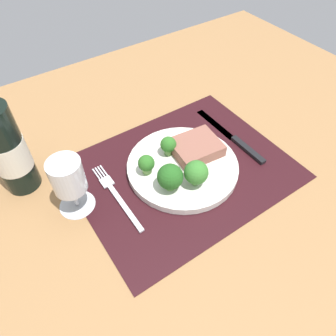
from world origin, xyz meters
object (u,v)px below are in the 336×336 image
object	(u,v)px
plate	(183,166)
wine_bottle	(6,148)
fork	(117,196)
knife	(235,139)
wine_glass	(68,180)
steak	(196,147)

from	to	relation	value
plate	wine_bottle	xyz separation A→B (cm)	(-29.63, 15.65, 9.27)
fork	wine_bottle	xyz separation A→B (cm)	(-14.25, 14.23, 9.82)
knife	wine_bottle	size ratio (longest dim) A/B	0.77
plate	wine_glass	size ratio (longest dim) A/B	1.95
wine_bottle	steak	bearing A→B (deg)	-22.62
plate	steak	size ratio (longest dim) A/B	2.35
knife	wine_glass	world-z (taller)	wine_glass
fork	wine_bottle	distance (cm)	22.41
fork	steak	bearing A→B (deg)	3.25
wine_bottle	wine_glass	size ratio (longest dim) A/B	2.45
steak	wine_bottle	distance (cm)	37.73
wine_glass	wine_bottle	bearing A→B (deg)	120.93
fork	wine_bottle	world-z (taller)	wine_bottle
knife	wine_bottle	world-z (taller)	wine_bottle
plate	steak	distance (cm)	5.23
plate	knife	xyz separation A→B (cm)	(15.69, 0.53, -0.50)
plate	fork	bearing A→B (deg)	174.72
fork	knife	size ratio (longest dim) A/B	0.83
fork	wine_bottle	bearing A→B (deg)	138.36
knife	steak	bearing A→B (deg)	177.04
steak	knife	bearing A→B (deg)	-4.47
fork	wine_glass	size ratio (longest dim) A/B	1.56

